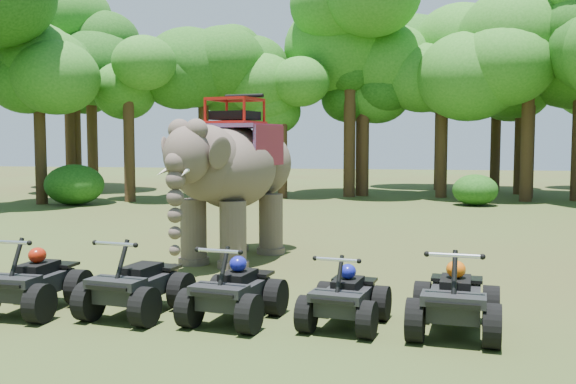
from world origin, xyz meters
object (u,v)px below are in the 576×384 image
(atv_3, at_px, (345,289))
(atv_1, at_px, (136,275))
(atv_4, at_px, (455,290))
(atv_2, at_px, (234,282))
(atv_0, at_px, (32,273))
(elephant, at_px, (234,177))

(atv_3, bearing_deg, atv_1, -170.99)
(atv_4, bearing_deg, atv_2, -174.25)
(atv_0, bearing_deg, atv_2, 4.02)
(elephant, distance_m, atv_0, 6.01)
(atv_3, bearing_deg, atv_0, -169.20)
(elephant, bearing_deg, atv_2, -61.29)
(elephant, xyz_separation_m, atv_1, (-0.27, -5.32, -1.38))
(elephant, relative_size, atv_4, 2.67)
(atv_1, bearing_deg, atv_4, 8.19)
(atv_2, relative_size, atv_4, 0.96)
(atv_1, xyz_separation_m, atv_4, (5.22, -0.13, 0.00))
(atv_0, distance_m, atv_3, 5.38)
(atv_3, relative_size, atv_4, 0.89)
(atv_2, bearing_deg, atv_4, 9.07)
(atv_4, bearing_deg, atv_0, -173.31)
(atv_0, height_order, atv_4, atv_4)
(elephant, distance_m, atv_4, 7.49)
(atv_1, relative_size, atv_2, 1.04)
(atv_2, xyz_separation_m, atv_4, (3.49, -0.05, 0.03))
(atv_3, bearing_deg, atv_4, 6.89)
(atv_1, distance_m, atv_3, 3.54)
(elephant, relative_size, atv_3, 3.01)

